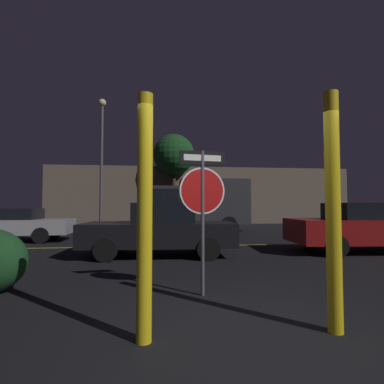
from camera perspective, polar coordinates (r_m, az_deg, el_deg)
ground_plane at (r=3.62m, az=9.95°, el=-25.62°), size 260.00×260.00×0.00m
road_center_stripe at (r=10.71m, az=-1.47°, el=-10.22°), size 37.61×0.12×0.01m
stop_sign at (r=4.80m, az=2.01°, el=-0.17°), size 0.76×0.14×2.30m
yellow_pole_left at (r=3.22m, az=-9.01°, el=-4.49°), size 0.16×0.16×2.62m
yellow_pole_right at (r=3.77m, az=25.28°, el=-3.11°), size 0.17×0.17×2.74m
passing_car_1 at (r=13.92m, az=-31.35°, el=-5.31°), size 4.82×1.96×1.31m
passing_car_2 at (r=8.69m, az=-6.09°, el=-7.10°), size 4.38×2.19×1.49m
passing_car_3 at (r=10.67m, az=30.21°, el=-5.84°), size 4.79×2.24×1.50m
delivery_truck at (r=17.13m, az=-0.05°, el=-2.05°), size 6.21×2.54×2.90m
street_lamp at (r=17.61m, az=-16.83°, el=7.94°), size 0.43×0.43×7.42m
tree_0 at (r=22.71m, az=-3.50°, el=6.98°), size 3.09×3.09×6.80m
building_backdrop at (r=24.95m, az=1.63°, el=-0.76°), size 23.89×3.42×4.46m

